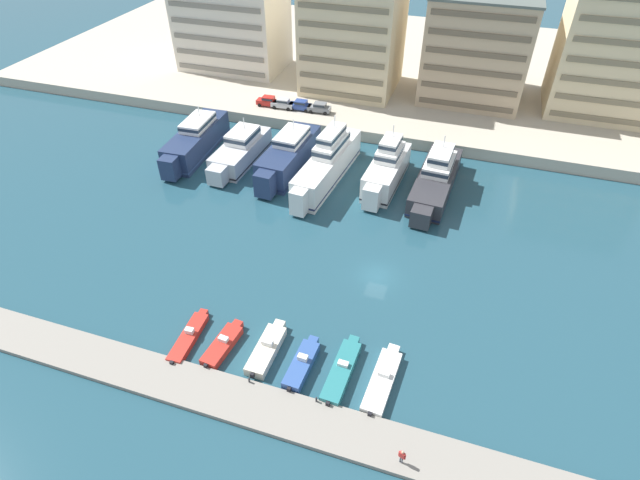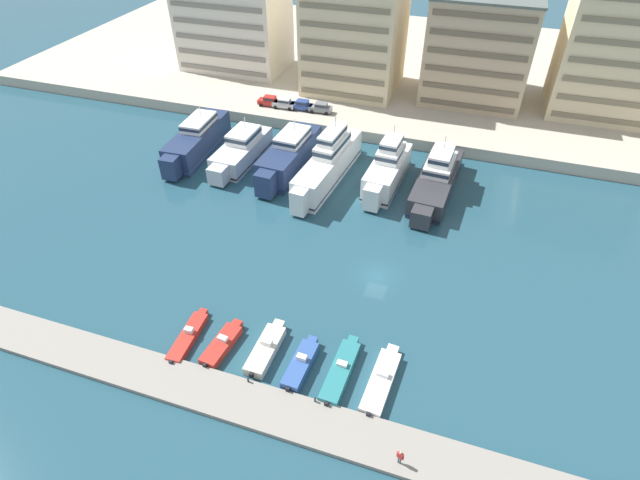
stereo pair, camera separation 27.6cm
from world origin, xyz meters
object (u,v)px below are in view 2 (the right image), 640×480
(yacht_silver_left, at_px, (241,150))
(pedestrian_near_edge, at_px, (400,456))
(motorboat_blue_center_left, at_px, (301,364))
(car_silver_left, at_px, (284,103))
(yacht_navy_far_left, at_px, (197,140))
(yacht_charcoal_center_right, at_px, (437,178))
(car_blue_mid_left, at_px, (302,105))
(yacht_white_center, at_px, (387,169))
(motorboat_red_left, at_px, (222,344))
(motorboat_white_center_right, at_px, (381,380))
(motorboat_cream_mid_left, at_px, (266,349))
(car_grey_center_left, at_px, (321,107))
(motorboat_red_far_left, at_px, (188,336))
(car_red_far_left, at_px, (269,101))
(yacht_navy_mid_left, at_px, (289,156))
(yacht_white_center_left, at_px, (328,163))
(motorboat_teal_center, at_px, (341,371))

(yacht_silver_left, distance_m, pedestrian_near_edge, 53.76)
(motorboat_blue_center_left, xyz_separation_m, car_silver_left, (-22.04, 51.30, 2.43))
(yacht_navy_far_left, distance_m, yacht_charcoal_center_right, 38.89)
(yacht_silver_left, bearing_deg, car_blue_mid_left, 75.95)
(yacht_silver_left, height_order, yacht_white_center, yacht_white_center)
(motorboat_red_left, relative_size, motorboat_white_center_right, 0.76)
(motorboat_cream_mid_left, bearing_deg, car_grey_center_left, 102.28)
(motorboat_red_far_left, height_order, car_silver_left, car_silver_left)
(car_grey_center_left, bearing_deg, car_red_far_left, -178.27)
(yacht_navy_mid_left, height_order, car_red_far_left, yacht_navy_mid_left)
(yacht_white_center_left, height_order, car_silver_left, yacht_white_center_left)
(motorboat_red_left, bearing_deg, motorboat_red_far_left, -178.14)
(car_blue_mid_left, bearing_deg, yacht_white_center_left, -58.93)
(car_blue_mid_left, bearing_deg, pedestrian_near_edge, -62.85)
(motorboat_white_center_right, xyz_separation_m, pedestrian_near_edge, (3.23, -7.48, 1.12))
(yacht_white_center_left, xyz_separation_m, motorboat_cream_mid_left, (3.99, -33.22, -2.28))
(motorboat_red_left, xyz_separation_m, motorboat_white_center_right, (16.56, 0.93, -0.03))
(motorboat_red_far_left, bearing_deg, car_grey_center_left, 92.93)
(yacht_charcoal_center_right, xyz_separation_m, motorboat_red_far_left, (-20.42, -36.27, -1.73))
(motorboat_white_center_right, height_order, car_grey_center_left, car_grey_center_left)
(car_grey_center_left, bearing_deg, yacht_silver_left, -114.79)
(yacht_silver_left, bearing_deg, motorboat_red_far_left, -73.43)
(motorboat_red_far_left, bearing_deg, motorboat_red_left, 1.86)
(yacht_charcoal_center_right, height_order, motorboat_blue_center_left, yacht_charcoal_center_right)
(car_grey_center_left, bearing_deg, motorboat_red_left, -82.80)
(yacht_white_center_left, height_order, yacht_white_center, yacht_white_center_left)
(yacht_silver_left, bearing_deg, yacht_navy_far_left, 178.77)
(yacht_navy_far_left, relative_size, motorboat_teal_center, 2.23)
(yacht_white_center_left, relative_size, motorboat_cream_mid_left, 2.90)
(yacht_navy_far_left, bearing_deg, yacht_white_center, 0.62)
(yacht_navy_far_left, bearing_deg, motorboat_white_center_right, -41.34)
(motorboat_teal_center, height_order, car_red_far_left, car_red_far_left)
(yacht_silver_left, relative_size, car_grey_center_left, 3.93)
(motorboat_white_center_right, bearing_deg, motorboat_red_far_left, -177.05)
(car_grey_center_left, relative_size, pedestrian_near_edge, 2.38)
(car_grey_center_left, height_order, pedestrian_near_edge, car_grey_center_left)
(car_silver_left, height_order, car_blue_mid_left, same)
(yacht_white_center, bearing_deg, motorboat_cream_mid_left, -97.74)
(yacht_navy_mid_left, relative_size, yacht_charcoal_center_right, 0.91)
(motorboat_cream_mid_left, bearing_deg, motorboat_red_far_left, -173.48)
(motorboat_cream_mid_left, bearing_deg, yacht_silver_left, 118.95)
(motorboat_teal_center, distance_m, pedestrian_near_edge, 10.33)
(yacht_white_center, distance_m, car_blue_mid_left, 25.34)
(yacht_navy_far_left, height_order, motorboat_white_center_right, yacht_navy_far_left)
(motorboat_red_far_left, distance_m, motorboat_white_center_right, 20.48)
(motorboat_red_far_left, xyz_separation_m, pedestrian_near_edge, (23.68, -6.42, 1.16))
(yacht_white_center_left, distance_m, motorboat_red_left, 34.14)
(yacht_navy_mid_left, bearing_deg, yacht_white_center_left, -7.59)
(yacht_silver_left, height_order, motorboat_red_far_left, yacht_silver_left)
(motorboat_teal_center, bearing_deg, yacht_navy_far_left, 135.36)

